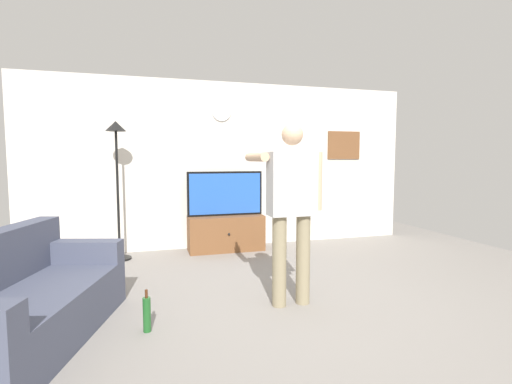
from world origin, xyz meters
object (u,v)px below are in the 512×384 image
at_px(television, 225,194).
at_px(side_couch, 23,304).
at_px(tv_stand, 226,233).
at_px(floor_lamp, 117,161).
at_px(wall_clock, 221,111).
at_px(beverage_bottle, 147,314).
at_px(person_standing_nearer_lamp, 291,202).
at_px(framed_picture, 344,145).

height_order(television, side_couch, television).
distance_m(tv_stand, side_couch, 3.31).
height_order(television, floor_lamp, floor_lamp).
relative_size(television, side_couch, 0.60).
relative_size(wall_clock, beverage_bottle, 0.85).
distance_m(television, floor_lamp, 1.68).
bearing_deg(tv_stand, side_couch, -130.58).
height_order(television, person_standing_nearer_lamp, person_standing_nearer_lamp).
height_order(floor_lamp, side_couch, floor_lamp).
relative_size(tv_stand, floor_lamp, 0.60).
distance_m(wall_clock, side_couch, 4.02).
xyz_separation_m(wall_clock, side_couch, (-2.15, -2.80, -1.90)).
bearing_deg(person_standing_nearer_lamp, beverage_bottle, -170.73).
bearing_deg(television, tv_stand, -90.00).
bearing_deg(side_couch, framed_picture, 32.66).
distance_m(wall_clock, person_standing_nearer_lamp, 2.91).
bearing_deg(beverage_bottle, tv_stand, 64.74).
bearing_deg(person_standing_nearer_lamp, television, 93.85).
distance_m(wall_clock, beverage_bottle, 3.75).
xyz_separation_m(tv_stand, wall_clock, (-0.00, 0.29, 1.94)).
height_order(tv_stand, television, television).
relative_size(tv_stand, wall_clock, 3.82).
relative_size(television, framed_picture, 1.90).
bearing_deg(framed_picture, wall_clock, -179.87).
distance_m(side_couch, beverage_bottle, 0.95).
bearing_deg(beverage_bottle, person_standing_nearer_lamp, 9.27).
bearing_deg(television, floor_lamp, -174.56).
xyz_separation_m(wall_clock, floor_lamp, (-1.59, -0.40, -0.80)).
relative_size(tv_stand, side_couch, 0.59).
bearing_deg(wall_clock, beverage_bottle, -112.99).
bearing_deg(wall_clock, tv_stand, -90.00).
distance_m(television, wall_clock, 1.34).
height_order(wall_clock, floor_lamp, wall_clock).
bearing_deg(tv_stand, wall_clock, 90.00).
height_order(wall_clock, person_standing_nearer_lamp, wall_clock).
relative_size(person_standing_nearer_lamp, side_couch, 0.89).
bearing_deg(floor_lamp, person_standing_nearer_lamp, -52.18).
bearing_deg(wall_clock, person_standing_nearer_lamp, -86.50).
distance_m(tv_stand, person_standing_nearer_lamp, 2.49).
relative_size(floor_lamp, beverage_bottle, 5.46).
bearing_deg(television, wall_clock, 90.00).
height_order(television, framed_picture, framed_picture).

